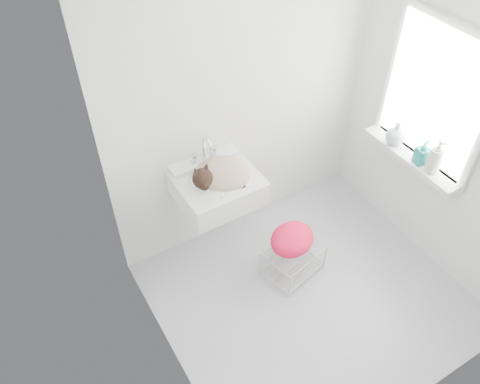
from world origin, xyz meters
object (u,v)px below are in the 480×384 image
sink (217,178)px  bottle_c (393,143)px  wire_rack (294,259)px  cat (220,174)px  bottle_b (419,163)px  bottle_a (431,171)px

sink → bottle_c: sink is taller
wire_rack → cat: bearing=131.8°
sink → bottle_c: 1.42m
sink → cat: (0.01, -0.02, 0.04)m
sink → bottle_c: bearing=-14.7°
bottle_b → bottle_c: 0.27m
wire_rack → bottle_a: (0.96, -0.28, 0.70)m
cat → bottle_b: 1.50m
sink → bottle_b: bearing=-24.7°
bottle_a → bottle_b: bearing=90.0°
sink → wire_rack: sink is taller
wire_rack → bottle_c: size_ratio=2.21×
wire_rack → bottle_c: (0.96, 0.10, 0.70)m
wire_rack → bottle_b: bearing=-9.9°
bottle_a → bottle_b: bottle_a is taller
cat → bottle_c: cat is taller
sink → bottle_b: size_ratio=3.01×
bottle_a → wire_rack: bearing=163.8°
wire_rack → bottle_b: (0.96, -0.17, 0.70)m
sink → bottle_a: bearing=-28.4°
bottle_a → bottle_b: 0.11m
bottle_b → cat: bearing=155.7°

